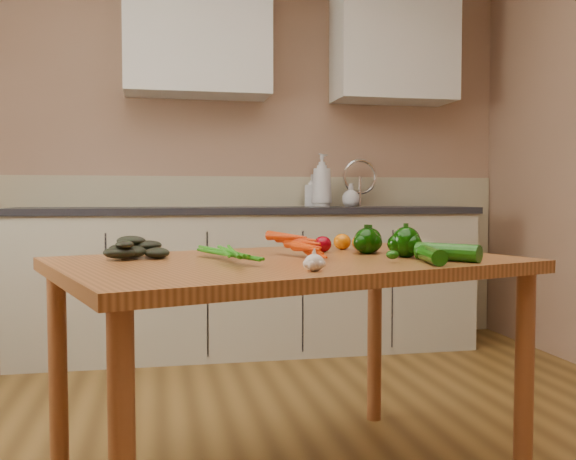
{
  "coord_description": "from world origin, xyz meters",
  "views": [
    {
      "loc": [
        -0.36,
        -1.78,
        0.97
      ],
      "look_at": [
        0.11,
        0.5,
        0.84
      ],
      "focal_mm": 40.0,
      "sensor_mm": 36.0,
      "label": 1
    }
  ],
  "objects_px": {
    "pepper_b": "(370,241)",
    "leafy_greens": "(138,243)",
    "tomato_c": "(361,243)",
    "pepper_a": "(366,241)",
    "tomato_b": "(342,242)",
    "table": "(288,285)",
    "soap_bottle_a": "(322,180)",
    "pepper_c": "(406,242)",
    "zucchini_b": "(430,255)",
    "soap_bottle_b": "(312,190)",
    "carrot_bunch": "(279,248)",
    "garlic_bulb": "(314,263)",
    "soap_bottle_c": "(351,195)",
    "tomato_a": "(323,244)",
    "zucchini_a": "(448,252)"
  },
  "relations": [
    {
      "from": "carrot_bunch",
      "to": "pepper_a",
      "type": "xyz_separation_m",
      "value": [
        0.33,
        0.11,
        0.01
      ]
    },
    {
      "from": "soap_bottle_c",
      "to": "carrot_bunch",
      "type": "bearing_deg",
      "value": -132.63
    },
    {
      "from": "pepper_b",
      "to": "leafy_greens",
      "type": "bearing_deg",
      "value": -176.66
    },
    {
      "from": "soap_bottle_c",
      "to": "tomato_b",
      "type": "relative_size",
      "value": 2.28
    },
    {
      "from": "soap_bottle_b",
      "to": "soap_bottle_c",
      "type": "height_order",
      "value": "soap_bottle_b"
    },
    {
      "from": "soap_bottle_c",
      "to": "tomato_b",
      "type": "height_order",
      "value": "soap_bottle_c"
    },
    {
      "from": "pepper_a",
      "to": "tomato_b",
      "type": "height_order",
      "value": "pepper_a"
    },
    {
      "from": "soap_bottle_a",
      "to": "zucchini_a",
      "type": "xyz_separation_m",
      "value": [
        -0.16,
        -2.17,
        -0.28
      ]
    },
    {
      "from": "tomato_c",
      "to": "pepper_a",
      "type": "bearing_deg",
      "value": -99.44
    },
    {
      "from": "pepper_a",
      "to": "tomato_b",
      "type": "xyz_separation_m",
      "value": [
        -0.03,
        0.19,
        -0.01
      ]
    },
    {
      "from": "carrot_bunch",
      "to": "tomato_a",
      "type": "distance_m",
      "value": 0.28
    },
    {
      "from": "tomato_b",
      "to": "leafy_greens",
      "type": "bearing_deg",
      "value": -165.72
    },
    {
      "from": "soap_bottle_a",
      "to": "pepper_c",
      "type": "bearing_deg",
      "value": 127.45
    },
    {
      "from": "table",
      "to": "zucchini_b",
      "type": "xyz_separation_m",
      "value": [
        0.4,
        -0.21,
        0.11
      ]
    },
    {
      "from": "leafy_greens",
      "to": "soap_bottle_b",
      "type": "bearing_deg",
      "value": 61.71
    },
    {
      "from": "soap_bottle_b",
      "to": "tomato_c",
      "type": "height_order",
      "value": "soap_bottle_b"
    },
    {
      "from": "garlic_bulb",
      "to": "tomato_a",
      "type": "relative_size",
      "value": 0.86
    },
    {
      "from": "soap_bottle_b",
      "to": "tomato_b",
      "type": "xyz_separation_m",
      "value": [
        -0.32,
        -1.8,
        -0.21
      ]
    },
    {
      "from": "zucchini_b",
      "to": "table",
      "type": "bearing_deg",
      "value": 152.37
    },
    {
      "from": "pepper_c",
      "to": "zucchini_b",
      "type": "bearing_deg",
      "value": -87.84
    },
    {
      "from": "soap_bottle_c",
      "to": "carrot_bunch",
      "type": "distance_m",
      "value": 2.19
    },
    {
      "from": "pepper_c",
      "to": "soap_bottle_b",
      "type": "bearing_deg",
      "value": 84.6
    },
    {
      "from": "carrot_bunch",
      "to": "zucchini_b",
      "type": "bearing_deg",
      "value": -45.3
    },
    {
      "from": "leafy_greens",
      "to": "tomato_b",
      "type": "bearing_deg",
      "value": 14.28
    },
    {
      "from": "soap_bottle_c",
      "to": "garlic_bulb",
      "type": "height_order",
      "value": "soap_bottle_c"
    },
    {
      "from": "soap_bottle_c",
      "to": "zucchini_b",
      "type": "xyz_separation_m",
      "value": [
        -0.43,
        -2.22,
        -0.19
      ]
    },
    {
      "from": "pepper_a",
      "to": "pepper_b",
      "type": "height_order",
      "value": "pepper_a"
    },
    {
      "from": "soap_bottle_c",
      "to": "pepper_c",
      "type": "relative_size",
      "value": 1.51
    },
    {
      "from": "pepper_a",
      "to": "tomato_c",
      "type": "distance_m",
      "value": 0.12
    },
    {
      "from": "pepper_a",
      "to": "zucchini_a",
      "type": "relative_size",
      "value": 0.44
    },
    {
      "from": "tomato_b",
      "to": "tomato_c",
      "type": "height_order",
      "value": "tomato_c"
    },
    {
      "from": "pepper_b",
      "to": "zucchini_b",
      "type": "xyz_separation_m",
      "value": [
        0.07,
        -0.37,
        -0.02
      ]
    },
    {
      "from": "soap_bottle_a",
      "to": "pepper_b",
      "type": "xyz_separation_m",
      "value": [
        -0.3,
        -1.83,
        -0.26
      ]
    },
    {
      "from": "pepper_a",
      "to": "pepper_c",
      "type": "distance_m",
      "value": 0.17
    },
    {
      "from": "soap_bottle_b",
      "to": "garlic_bulb",
      "type": "relative_size",
      "value": 3.89
    },
    {
      "from": "leafy_greens",
      "to": "zucchini_b",
      "type": "height_order",
      "value": "leafy_greens"
    },
    {
      "from": "table",
      "to": "tomato_a",
      "type": "height_order",
      "value": "tomato_a"
    },
    {
      "from": "soap_bottle_b",
      "to": "pepper_a",
      "type": "height_order",
      "value": "soap_bottle_b"
    },
    {
      "from": "carrot_bunch",
      "to": "garlic_bulb",
      "type": "bearing_deg",
      "value": -103.46
    },
    {
      "from": "pepper_b",
      "to": "tomato_c",
      "type": "xyz_separation_m",
      "value": [
        -0.01,
        0.08,
        -0.01
      ]
    },
    {
      "from": "soap_bottle_b",
      "to": "tomato_b",
      "type": "relative_size",
      "value": 3.22
    },
    {
      "from": "soap_bottle_b",
      "to": "carrot_bunch",
      "type": "distance_m",
      "value": 2.19
    },
    {
      "from": "soap_bottle_a",
      "to": "carrot_bunch",
      "type": "height_order",
      "value": "soap_bottle_a"
    },
    {
      "from": "tomato_a",
      "to": "zucchini_a",
      "type": "distance_m",
      "value": 0.49
    },
    {
      "from": "soap_bottle_b",
      "to": "zucchini_a",
      "type": "relative_size",
      "value": 1.03
    },
    {
      "from": "leafy_greens",
      "to": "pepper_c",
      "type": "xyz_separation_m",
      "value": [
        0.87,
        -0.15,
        -0.0
      ]
    },
    {
      "from": "soap_bottle_c",
      "to": "soap_bottle_b",
      "type": "bearing_deg",
      "value": 139.66
    },
    {
      "from": "table",
      "to": "soap_bottle_a",
      "type": "xyz_separation_m",
      "value": [
        0.63,
        2.0,
        0.39
      ]
    },
    {
      "from": "table",
      "to": "soap_bottle_b",
      "type": "distance_m",
      "value": 2.21
    },
    {
      "from": "table",
      "to": "carrot_bunch",
      "type": "relative_size",
      "value": 6.19
    }
  ]
}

